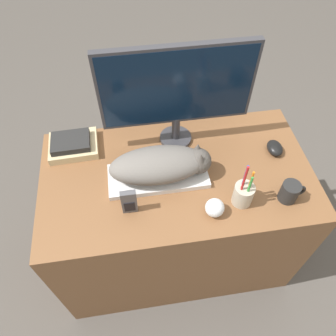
# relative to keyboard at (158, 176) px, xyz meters

# --- Properties ---
(ground_plane) EXTENTS (12.00, 12.00, 0.00)m
(ground_plane) POSITION_rel_keyboard_xyz_m (0.08, -0.31, -0.75)
(ground_plane) COLOR #4C4742
(desk) EXTENTS (1.15, 0.64, 0.74)m
(desk) POSITION_rel_keyboard_xyz_m (0.08, 0.01, -0.38)
(desk) COLOR brown
(desk) RESTS_ON ground_plane
(keyboard) EXTENTS (0.41, 0.17, 0.02)m
(keyboard) POSITION_rel_keyboard_xyz_m (0.00, 0.00, 0.00)
(keyboard) COLOR silver
(keyboard) RESTS_ON desk
(cat) EXTENTS (0.41, 0.18, 0.13)m
(cat) POSITION_rel_keyboard_xyz_m (0.02, -0.00, 0.07)
(cat) COLOR #66605B
(cat) RESTS_ON keyboard
(monitor) EXTENTS (0.62, 0.14, 0.47)m
(monitor) POSITION_rel_keyboard_xyz_m (0.11, 0.21, 0.27)
(monitor) COLOR #333338
(monitor) RESTS_ON desk
(computer_mouse) EXTENTS (0.07, 0.09, 0.04)m
(computer_mouse) POSITION_rel_keyboard_xyz_m (0.53, 0.07, 0.01)
(computer_mouse) COLOR black
(computer_mouse) RESTS_ON desk
(coffee_mug) EXTENTS (0.10, 0.07, 0.09)m
(coffee_mug) POSITION_rel_keyboard_xyz_m (0.49, -0.18, 0.03)
(coffee_mug) COLOR black
(coffee_mug) RESTS_ON desk
(pen_cup) EXTENTS (0.08, 0.08, 0.23)m
(pen_cup) POSITION_rel_keyboard_xyz_m (0.31, -0.16, 0.04)
(pen_cup) COLOR #B2A893
(pen_cup) RESTS_ON desk
(baseball) EXTENTS (0.07, 0.07, 0.07)m
(baseball) POSITION_rel_keyboard_xyz_m (0.19, -0.20, 0.02)
(baseball) COLOR silver
(baseball) RESTS_ON desk
(phone) EXTENTS (0.06, 0.02, 0.12)m
(phone) POSITION_rel_keyboard_xyz_m (-0.13, -0.14, 0.05)
(phone) COLOR #4C4C51
(phone) RESTS_ON desk
(book_stack) EXTENTS (0.22, 0.18, 0.07)m
(book_stack) POSITION_rel_keyboard_xyz_m (-0.35, 0.22, 0.02)
(book_stack) COLOR #C6B284
(book_stack) RESTS_ON desk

